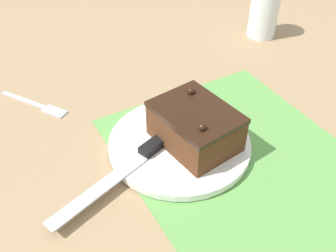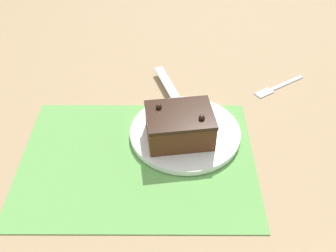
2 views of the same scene
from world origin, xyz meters
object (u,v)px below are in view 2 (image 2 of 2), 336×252
cake_plate (185,132)px  chocolate_cake (180,125)px  dessert_fork (276,87)px  serving_knife (182,107)px

cake_plate → chocolate_cake: size_ratio=1.60×
chocolate_cake → dessert_fork: 0.31m
serving_knife → dessert_fork: bearing=4.3°
cake_plate → chocolate_cake: 0.04m
cake_plate → dessert_fork: cake_plate is taller
chocolate_cake → serving_knife: size_ratio=0.58×
cake_plate → chocolate_cake: chocolate_cake is taller
cake_plate → dessert_fork: 0.28m
cake_plate → serving_knife: serving_knife is taller
cake_plate → dessert_fork: (-0.23, -0.17, -0.01)m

